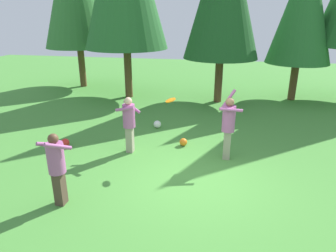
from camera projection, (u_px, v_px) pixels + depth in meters
ground_plane at (194, 179)px, 7.32m from camera, size 40.00×40.00×0.00m
person_thrower at (228, 123)px, 8.04m from camera, size 0.60×0.57×1.89m
person_catcher at (129, 120)px, 8.48m from camera, size 0.61×0.57×1.60m
person_bystander at (57, 164)px, 6.09m from camera, size 0.70×0.71×1.56m
frisbee at (171, 100)px, 7.82m from camera, size 0.33×0.33×0.11m
ball_white at (157, 124)px, 10.58m from camera, size 0.26×0.26×0.26m
ball_orange at (183, 142)px, 9.15m from camera, size 0.23×0.23×0.23m
ball_red at (65, 143)px, 9.09m from camera, size 0.25×0.25×0.25m
tree_right at (304, 5)px, 12.72m from camera, size 2.72×2.72×6.50m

